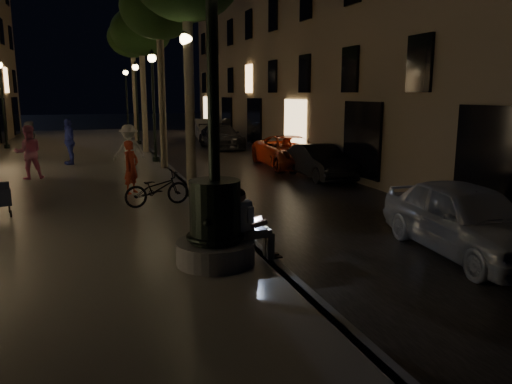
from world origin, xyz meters
name	(u,v)px	position (x,y,z in m)	size (l,w,h in m)	color
ground	(166,169)	(0.00, 15.00, 0.00)	(120.00, 120.00, 0.00)	black
cobble_lane	(233,165)	(3.00, 15.00, 0.01)	(6.00, 45.00, 0.02)	black
promenade	(67,171)	(-4.00, 15.00, 0.10)	(8.00, 45.00, 0.20)	slate
curb_strip	(166,166)	(0.00, 15.00, 0.10)	(0.25, 45.00, 0.20)	#59595B
building_right	(347,8)	(10.00, 18.00, 7.50)	(8.00, 36.00, 15.00)	#77654A
fountain_lamppost	(215,208)	(-1.00, 2.00, 1.21)	(1.40, 1.40, 5.21)	#59595B
seated_man_laptop	(248,222)	(-0.39, 2.00, 0.90)	(0.96, 0.32, 1.33)	gray
tree_second	(159,9)	(-0.20, 14.00, 6.33)	(3.00, 3.00, 7.40)	#6B604C
tree_third	(141,32)	(-0.30, 20.00, 6.14)	(3.00, 3.00, 7.20)	#6B604C
tree_far	(132,39)	(-0.22, 26.00, 6.43)	(3.00, 3.00, 7.50)	#6B604C
lamp_curb_a	(188,91)	(-0.30, 8.00, 3.24)	(0.36, 0.36, 4.81)	black
lamp_curb_b	(153,92)	(-0.30, 16.00, 3.24)	(0.36, 0.36, 4.81)	black
lamp_curb_c	(136,92)	(-0.30, 24.00, 3.24)	(0.36, 0.36, 4.81)	black
lamp_curb_d	(127,92)	(-0.30, 32.00, 3.24)	(0.36, 0.36, 4.81)	black
lamp_left_c	(2,92)	(-7.40, 24.00, 3.24)	(0.36, 0.36, 4.81)	black
stroller	(1,196)	(-5.16, 7.03, 0.69)	(0.53, 0.98, 0.99)	black
car_front	(467,219)	(4.00, 1.50, 0.73)	(1.73, 4.30, 1.47)	#B9BBC1
car_second	(319,162)	(5.15, 10.70, 0.64)	(1.35, 3.86, 1.27)	black
car_third	(290,152)	(5.20, 13.76, 0.68)	(2.25, 4.87, 1.35)	#963213
car_rear	(221,137)	(4.28, 22.14, 0.68)	(1.91, 4.69, 1.36)	#28292D
car_fifth	(206,129)	(4.71, 28.11, 0.70)	(1.49, 4.28, 1.41)	#A2A29D
pedestrian_red	(131,167)	(-1.89, 8.97, 1.00)	(0.58, 0.38, 1.59)	#D14129
pedestrian_pink	(29,152)	(-5.09, 12.71, 1.14)	(0.92, 0.71, 1.89)	pink
pedestrian_white	(129,151)	(-1.69, 12.20, 1.14)	(1.21, 0.70, 1.87)	silver
pedestrian_blue	(69,142)	(-3.87, 16.23, 1.17)	(1.13, 0.47, 1.93)	navy
pedestrian_dark	(30,139)	(-5.71, 19.30, 1.05)	(0.83, 0.54, 1.70)	#2D2D32
bicycle	(157,189)	(-1.39, 6.99, 0.66)	(0.62, 1.77, 0.93)	black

